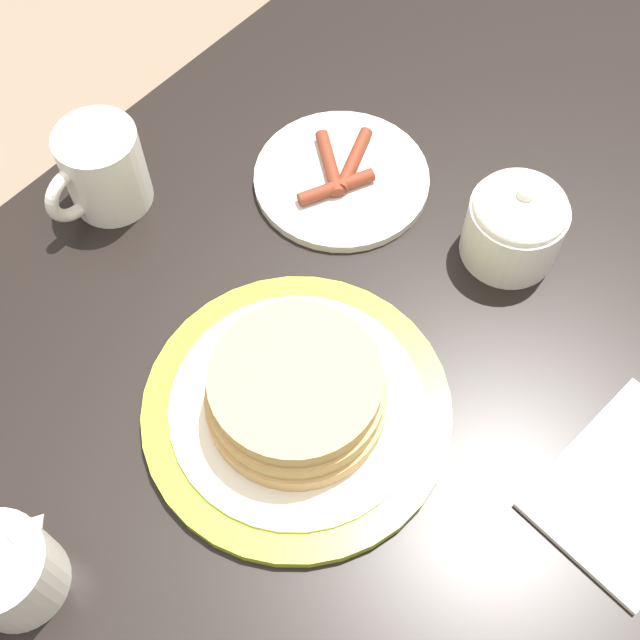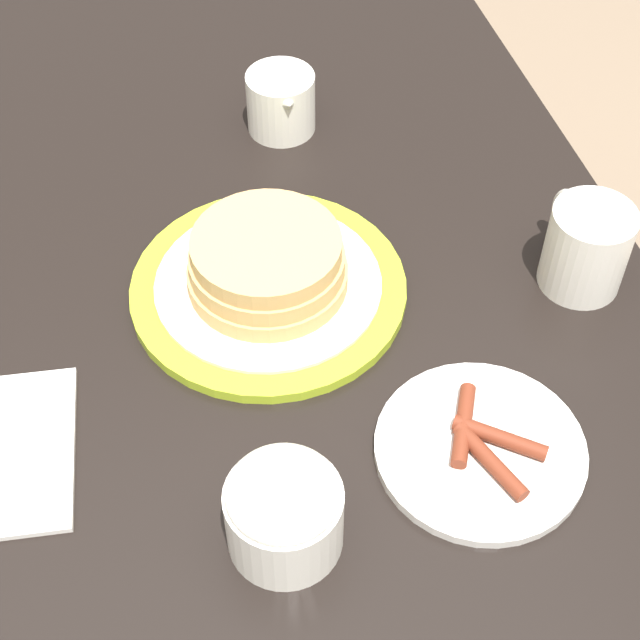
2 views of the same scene
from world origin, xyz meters
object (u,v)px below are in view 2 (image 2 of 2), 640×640
(creamer_pitcher, at_px, (281,101))
(side_plate_bacon, at_px, (481,448))
(coffee_mug, at_px, (585,246))
(sugar_bowl, at_px, (284,510))
(pancake_plate, at_px, (268,274))
(napkin, at_px, (4,453))

(creamer_pitcher, bearing_deg, side_plate_bacon, -172.34)
(coffee_mug, xyz_separation_m, sugar_bowl, (-0.21, 0.35, -0.00))
(pancake_plate, distance_m, napkin, 0.29)
(coffee_mug, bearing_deg, creamer_pitcher, 36.88)
(pancake_plate, bearing_deg, side_plate_bacon, -149.21)
(sugar_bowl, bearing_deg, pancake_plate, -9.67)
(pancake_plate, bearing_deg, napkin, 116.00)
(pancake_plate, relative_size, creamer_pitcher, 2.43)
(pancake_plate, distance_m, side_plate_bacon, 0.27)
(pancake_plate, height_order, side_plate_bacon, pancake_plate)
(side_plate_bacon, bearing_deg, sugar_bowl, 101.69)
(coffee_mug, bearing_deg, sugar_bowl, 120.87)
(creamer_pitcher, xyz_separation_m, sugar_bowl, (-0.52, 0.12, 0.01))
(pancake_plate, relative_size, side_plate_bacon, 1.48)
(creamer_pitcher, height_order, sugar_bowl, sugar_bowl)
(creamer_pitcher, distance_m, sugar_bowl, 0.53)
(pancake_plate, xyz_separation_m, side_plate_bacon, (-0.23, -0.14, -0.02))
(creamer_pitcher, xyz_separation_m, napkin, (-0.38, 0.33, -0.03))
(sugar_bowl, relative_size, napkin, 0.54)
(pancake_plate, xyz_separation_m, napkin, (-0.13, 0.26, -0.02))
(creamer_pitcher, bearing_deg, pancake_plate, 164.06)
(pancake_plate, relative_size, coffee_mug, 2.40)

